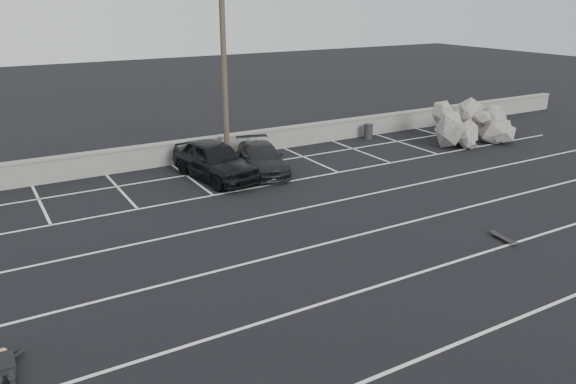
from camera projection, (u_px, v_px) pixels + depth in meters
ground at (408, 277)px, 15.65m from camera, size 120.00×120.00×0.00m
seawall at (210, 147)px, 26.87m from camera, size 50.00×0.45×1.06m
stall_lines at (318, 225)px, 19.19m from camera, size 36.00×20.05×0.01m
car_left at (215, 160)px, 23.86m from camera, size 2.59×5.00×1.63m
car_right at (262, 158)px, 24.79m from camera, size 2.70×4.55×1.24m
utility_pole at (224, 54)px, 25.01m from camera, size 1.31×0.26×9.80m
trash_bin at (368, 131)px, 30.61m from camera, size 0.71×0.71×0.82m
riprap_pile at (478, 128)px, 30.43m from camera, size 6.42×4.90×1.66m
person at (4, 361)px, 11.67m from camera, size 1.02×2.35×0.46m
skateboard at (503, 238)px, 17.94m from camera, size 0.33×0.87×0.10m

